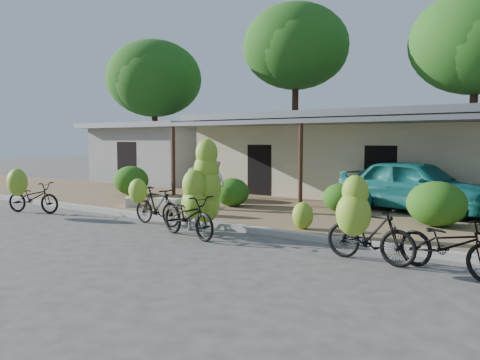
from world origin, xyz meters
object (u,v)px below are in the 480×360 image
at_px(bystander, 215,185).
at_px(teal_van, 415,186).
at_px(bike_right, 366,227).
at_px(bike_far_right, 449,245).
at_px(bike_left, 154,204).
at_px(vendor, 194,199).
at_px(tree_far_center, 294,46).
at_px(bike_far_left, 30,194).
at_px(tree_back_left, 153,77).
at_px(sack_far, 131,201).
at_px(bike_center, 197,199).
at_px(tree_center_right, 472,41).
at_px(sack_near, 167,203).

bearing_deg(bystander, teal_van, -149.59).
relative_size(bike_right, bike_far_right, 0.90).
distance_m(bike_left, vendor, 1.35).
relative_size(tree_far_center, bike_far_left, 5.00).
distance_m(tree_back_left, bike_far_left, 15.41).
bearing_deg(sack_far, bike_center, -24.40).
bearing_deg(tree_center_right, sack_far, -120.32).
bearing_deg(sack_near, vendor, -35.26).
bearing_deg(teal_van, sack_far, 128.08).
xyz_separation_m(tree_center_right, bike_far_left, (-9.85, -16.01, -6.25)).
distance_m(tree_center_right, sack_far, 17.08).
bearing_deg(teal_van, tree_far_center, 56.65).
xyz_separation_m(tree_far_center, bike_far_right, (11.21, -15.20, -7.05)).
bearing_deg(tree_far_center, tree_back_left, -159.44).
bearing_deg(bystander, bike_far_left, 38.28).
xyz_separation_m(tree_far_center, bike_left, (3.81, -14.78, -6.97)).
height_order(tree_far_center, vendor, tree_far_center).
distance_m(tree_far_center, sack_near, 14.87).
distance_m(sack_near, vendor, 3.48).
bearing_deg(bike_right, sack_near, 77.36).
bearing_deg(bike_far_right, bystander, 87.48).
relative_size(bike_right, vendor, 1.14).
bearing_deg(teal_van, bike_right, -161.72).
distance_m(bike_far_left, vendor, 6.05).
xyz_separation_m(bike_far_left, sack_near, (3.19, 2.76, -0.33)).
xyz_separation_m(bike_far_left, bike_right, (10.66, 0.13, 0.10)).
height_order(bike_left, vendor, vendor).
distance_m(tree_back_left, sack_near, 15.35).
height_order(tree_back_left, bystander, tree_back_left).
relative_size(vendor, teal_van, 0.34).
relative_size(sack_near, teal_van, 0.18).
distance_m(vendor, bystander, 3.01).
distance_m(tree_far_center, sack_far, 15.03).
bearing_deg(bike_far_left, sack_near, -67.24).
distance_m(bike_far_right, bystander, 8.10).
bearing_deg(bike_center, bike_right, -79.17).
relative_size(tree_far_center, sack_far, 13.07).
bearing_deg(bike_center, vendor, 60.22).
bearing_deg(tree_center_right, vendor, -104.20).
bearing_deg(sack_near, bike_right, -19.42).
height_order(bike_far_left, bike_center, bike_center).
distance_m(bike_right, teal_van, 6.31).
height_order(tree_back_left, vendor, tree_back_left).
height_order(bike_far_left, sack_far, bike_far_left).
height_order(vendor, bystander, bystander).
xyz_separation_m(bike_right, sack_near, (-7.47, 2.63, -0.42)).
xyz_separation_m(bike_center, sack_far, (-4.56, 2.07, -0.62)).
bearing_deg(vendor, teal_van, -129.16).
distance_m(sack_far, vendor, 4.45).
distance_m(bike_far_right, sack_far, 10.38).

